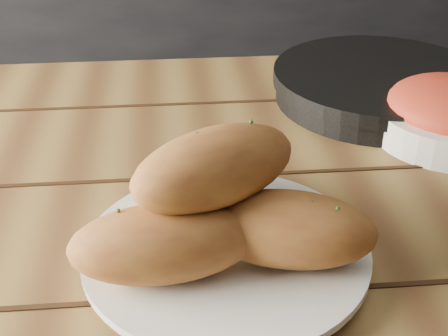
# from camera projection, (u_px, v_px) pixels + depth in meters

# --- Properties ---
(counter) EXTENTS (2.80, 0.60, 0.90)m
(counter) POSITION_uv_depth(u_px,v_px,m) (310.00, 15.00, 2.24)
(counter) COLOR black
(counter) RESTS_ON ground
(table) EXTENTS (1.59, 0.96, 0.75)m
(table) POSITION_uv_depth(u_px,v_px,m) (258.00, 292.00, 0.68)
(table) COLOR olive
(table) RESTS_ON ground
(plate) EXTENTS (0.27, 0.27, 0.02)m
(plate) POSITION_uv_depth(u_px,v_px,m) (226.00, 253.00, 0.58)
(plate) COLOR white
(plate) RESTS_ON table
(bread_rolls) EXTENTS (0.28, 0.22, 0.12)m
(bread_rolls) POSITION_uv_depth(u_px,v_px,m) (220.00, 205.00, 0.55)
(bread_rolls) COLOR #AB712F
(bread_rolls) RESTS_ON plate
(skillet) EXTENTS (0.42, 0.30, 0.05)m
(skillet) POSITION_uv_depth(u_px,v_px,m) (380.00, 85.00, 0.89)
(skillet) COLOR black
(skillet) RESTS_ON table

